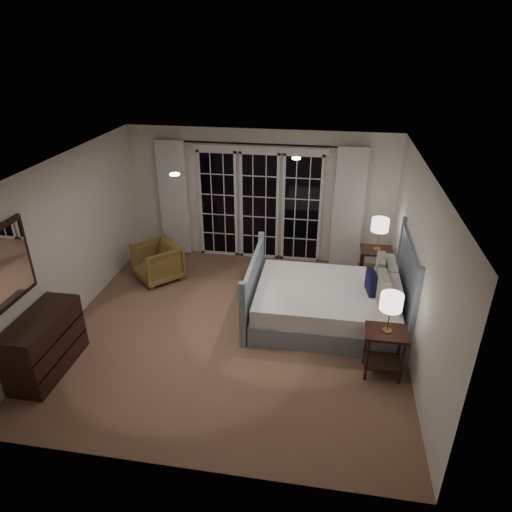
% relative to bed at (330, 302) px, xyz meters
% --- Properties ---
extents(floor, '(5.00, 5.00, 0.00)m').
position_rel_bed_xyz_m(floor, '(-1.41, -0.44, -0.34)').
color(floor, '#8B624B').
rests_on(floor, ground).
extents(ceiling, '(5.00, 5.00, 0.00)m').
position_rel_bed_xyz_m(ceiling, '(-1.41, -0.44, 2.16)').
color(ceiling, silver).
rests_on(ceiling, wall_back).
extents(wall_left, '(0.02, 5.00, 2.50)m').
position_rel_bed_xyz_m(wall_left, '(-3.91, -0.44, 0.91)').
color(wall_left, white).
rests_on(wall_left, floor).
extents(wall_right, '(0.02, 5.00, 2.50)m').
position_rel_bed_xyz_m(wall_right, '(1.09, -0.44, 0.91)').
color(wall_right, white).
rests_on(wall_right, floor).
extents(wall_back, '(5.00, 0.02, 2.50)m').
position_rel_bed_xyz_m(wall_back, '(-1.41, 2.06, 0.91)').
color(wall_back, white).
rests_on(wall_back, floor).
extents(wall_front, '(5.00, 0.02, 2.50)m').
position_rel_bed_xyz_m(wall_front, '(-1.41, -2.94, 0.91)').
color(wall_front, white).
rests_on(wall_front, floor).
extents(french_doors, '(2.50, 0.04, 2.20)m').
position_rel_bed_xyz_m(french_doors, '(-1.41, 2.02, 0.75)').
color(french_doors, black).
rests_on(french_doors, wall_back).
extents(curtain_rod, '(3.50, 0.03, 0.03)m').
position_rel_bed_xyz_m(curtain_rod, '(-1.41, 1.96, 1.91)').
color(curtain_rod, black).
rests_on(curtain_rod, wall_back).
extents(curtain_left, '(0.55, 0.10, 2.25)m').
position_rel_bed_xyz_m(curtain_left, '(-3.06, 1.94, 0.81)').
color(curtain_left, white).
rests_on(curtain_left, curtain_rod).
extents(curtain_right, '(0.55, 0.10, 2.25)m').
position_rel_bed_xyz_m(curtain_right, '(0.24, 1.94, 0.81)').
color(curtain_right, white).
rests_on(curtain_right, curtain_rod).
extents(downlight_a, '(0.12, 0.12, 0.01)m').
position_rel_bed_xyz_m(downlight_a, '(-0.61, 0.16, 2.15)').
color(downlight_a, white).
rests_on(downlight_a, ceiling).
extents(downlight_b, '(0.12, 0.12, 0.01)m').
position_rel_bed_xyz_m(downlight_b, '(-2.01, -0.84, 2.15)').
color(downlight_b, white).
rests_on(downlight_b, ceiling).
extents(bed, '(2.32, 1.67, 1.36)m').
position_rel_bed_xyz_m(bed, '(0.00, 0.00, 0.00)').
color(bed, '#8691A2').
rests_on(bed, floor).
extents(nightstand_left, '(0.51, 0.41, 0.67)m').
position_rel_bed_xyz_m(nightstand_left, '(0.71, -1.10, 0.10)').
color(nightstand_left, black).
rests_on(nightstand_left, floor).
extents(nightstand_right, '(0.54, 0.43, 0.70)m').
position_rel_bed_xyz_m(nightstand_right, '(0.75, 1.24, 0.12)').
color(nightstand_right, black).
rests_on(nightstand_right, floor).
extents(lamp_left, '(0.28, 0.28, 0.54)m').
position_rel_bed_xyz_m(lamp_left, '(0.71, -1.10, 0.76)').
color(lamp_left, '#AD7D45').
rests_on(lamp_left, nightstand_left).
extents(lamp_right, '(0.29, 0.29, 0.56)m').
position_rel_bed_xyz_m(lamp_right, '(0.75, 1.24, 0.81)').
color(lamp_right, '#AD7D45').
rests_on(lamp_right, nightstand_right).
extents(armchair, '(1.04, 1.04, 0.68)m').
position_rel_bed_xyz_m(armchair, '(-3.07, 0.85, 0.00)').
color(armchair, brown).
rests_on(armchair, floor).
extents(dresser, '(0.50, 1.17, 0.83)m').
position_rel_bed_xyz_m(dresser, '(-3.64, -1.74, 0.08)').
color(dresser, black).
rests_on(dresser, floor).
extents(mirror, '(0.05, 0.85, 1.00)m').
position_rel_bed_xyz_m(mirror, '(-3.88, -1.74, 1.21)').
color(mirror, black).
rests_on(mirror, wall_left).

